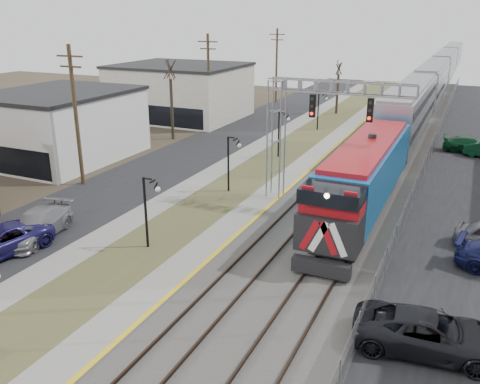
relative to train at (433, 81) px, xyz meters
The scene contains 19 objects.
street_west 42.88m from the train, 113.41° to the right, with size 7.00×120.00×0.04m, color black.
sidewalk 41.30m from the train, 107.66° to the right, with size 2.00×120.00×0.08m, color gray.
grass_median 40.50m from the train, 103.60° to the right, with size 4.00×120.00×0.06m, color #484E2A.
platform 39.89m from the train, 99.40° to the right, with size 2.00×120.00×0.24m, color gray.
ballast_bed 39.39m from the train, 92.19° to the right, with size 8.00×120.00×0.20m, color #595651.
platform_edge 39.75m from the train, 98.15° to the right, with size 0.24×120.00×0.01m, color gold.
track_near 39.50m from the train, 95.09° to the right, with size 1.58×120.00×0.15m.
track_far 39.35m from the train, 90.00° to the right, with size 1.58×120.00×0.15m.
train is the anchor object (origin of this frame).
signal_gantry 46.54m from the train, 95.29° to the right, with size 9.00×1.07×8.15m.
lampposts 56.78m from the train, 99.63° to the right, with size 0.14×62.14×4.00m.
utility_poles 53.20m from the train, 112.10° to the right, with size 0.28×80.28×10.00m.
fence 39.41m from the train, 86.07° to the right, with size 0.04×120.00×1.60m, color gray.
buildings_west 56.64m from the train, 117.90° to the right, with size 14.00×67.00×7.00m.
bare_trees 39.74m from the train, 117.20° to the right, with size 12.30×42.30×5.95m.
car_lot_c 59.64m from the train, 85.09° to the right, with size 2.54×5.51×1.53m, color black.
car_street_a 62.27m from the train, 104.89° to the right, with size 2.45×5.30×1.47m, color #1C1752.
car_street_b 60.03m from the train, 105.27° to the right, with size 2.15×5.30×1.54m, color gray.
car_lot_g 28.33m from the train, 78.12° to the right, with size 1.96×4.81×1.40m, color #0B3A1D.
Camera 1 is at (10.89, -2.54, 12.00)m, focal length 38.00 mm.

